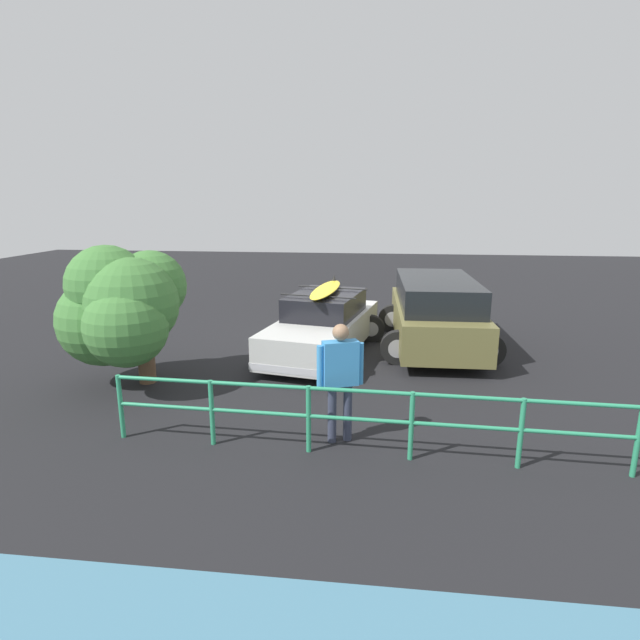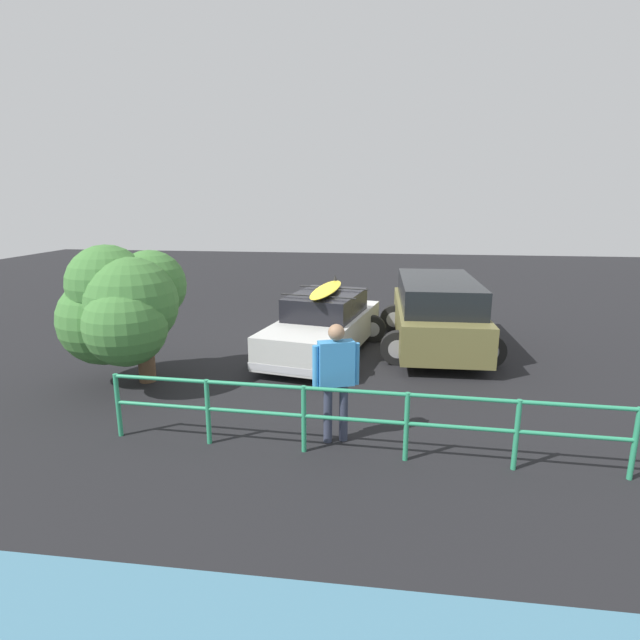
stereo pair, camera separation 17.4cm
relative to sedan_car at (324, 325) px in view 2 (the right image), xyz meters
The scene contains 6 objects.
ground_plane 0.91m from the sedan_car, 113.58° to the right, with size 44.00×44.00×0.02m, color black.
sedan_car is the anchor object (origin of this frame).
suv_car 2.75m from the sedan_car, 163.10° to the right, with size 2.70×4.79×1.69m.
person_bystander 4.41m from the sedan_car, 99.37° to the left, with size 0.66×0.37×1.80m.
railing_fence 4.85m from the sedan_car, 102.07° to the left, with size 7.20×0.36×0.99m.
bush_near_left 4.38m from the sedan_car, 35.52° to the left, with size 2.40×2.41×2.71m.
Camera 2 is at (-1.14, 11.68, 3.51)m, focal length 28.00 mm.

